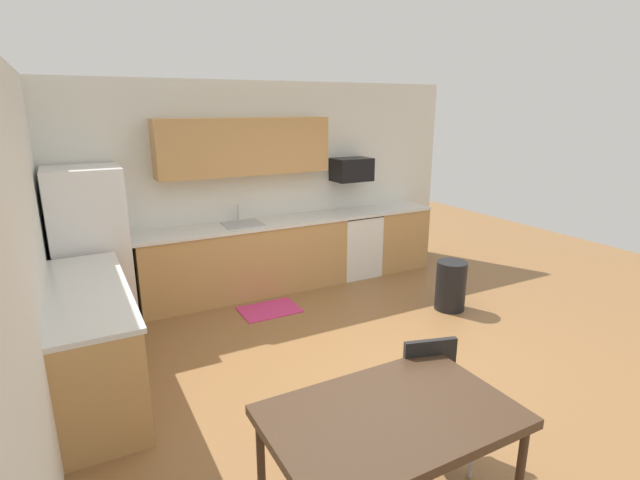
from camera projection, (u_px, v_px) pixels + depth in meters
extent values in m
plane|color=olive|center=(370.00, 366.00, 4.58)|extent=(12.00, 12.00, 0.00)
cube|color=silver|center=(262.00, 186.00, 6.46)|extent=(5.80, 0.10, 2.70)
cube|color=silver|center=(23.00, 279.00, 3.01)|extent=(0.10, 5.80, 2.70)
cube|color=tan|center=(246.00, 261.00, 6.23)|extent=(2.71, 0.60, 0.90)
cube|color=tan|center=(394.00, 238.00, 7.31)|extent=(0.84, 0.60, 0.90)
cube|color=tan|center=(94.00, 342.00, 4.09)|extent=(0.60, 2.00, 0.90)
cube|color=silver|center=(273.00, 222.00, 6.28)|extent=(4.80, 0.64, 0.04)
cube|color=silver|center=(86.00, 291.00, 3.96)|extent=(0.64, 2.00, 0.04)
cube|color=tan|center=(245.00, 146.00, 5.99)|extent=(2.20, 0.34, 0.70)
cube|color=white|center=(91.00, 249.00, 5.23)|extent=(0.76, 0.70, 1.77)
cube|color=white|center=(354.00, 245.00, 6.99)|extent=(0.60, 0.60, 0.88)
cube|color=black|center=(355.00, 214.00, 6.86)|extent=(0.60, 0.60, 0.03)
cube|color=black|center=(352.00, 170.00, 6.78)|extent=(0.54, 0.36, 0.32)
cube|color=#A5A8AD|center=(243.00, 229.00, 6.11)|extent=(0.48, 0.40, 0.14)
cylinder|color=#B2B5BA|center=(238.00, 214.00, 6.21)|extent=(0.02, 0.02, 0.24)
cube|color=#422D1E|center=(391.00, 417.00, 2.70)|extent=(1.40, 0.90, 0.06)
cylinder|color=#422D1E|center=(520.00, 477.00, 2.76)|extent=(0.05, 0.05, 0.68)
cylinder|color=#422D1E|center=(261.00, 466.00, 2.84)|extent=(0.05, 0.05, 0.68)
cylinder|color=#422D1E|center=(429.00, 405.00, 3.42)|extent=(0.05, 0.05, 0.68)
cube|color=black|center=(439.00, 406.00, 3.22)|extent=(0.49, 0.49, 0.05)
cube|color=black|center=(429.00, 366.00, 3.33)|extent=(0.38, 0.14, 0.40)
cylinder|color=#B2B2B7|center=(424.00, 457.00, 3.09)|extent=(0.03, 0.03, 0.42)
cylinder|color=#B2B2B7|center=(472.00, 450.00, 3.16)|extent=(0.03, 0.03, 0.42)
cylinder|color=#B2B2B7|center=(404.00, 424.00, 3.41)|extent=(0.03, 0.03, 0.42)
cylinder|color=#B2B2B7|center=(448.00, 418.00, 3.48)|extent=(0.03, 0.03, 0.42)
cylinder|color=black|center=(451.00, 286.00, 5.79)|extent=(0.36, 0.36, 0.60)
cube|color=#CC3372|center=(270.00, 310.00, 5.82)|extent=(0.70, 0.50, 0.01)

